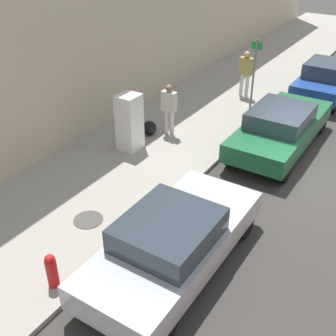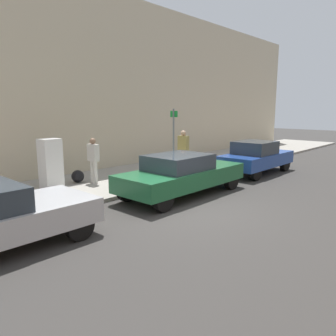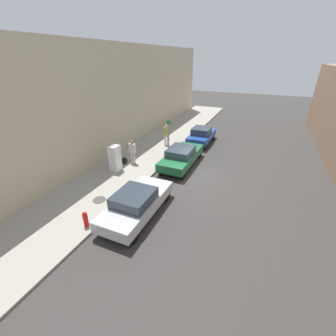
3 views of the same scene
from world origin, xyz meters
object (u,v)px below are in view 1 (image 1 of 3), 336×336
Objects in this scene: street_sign_post at (253,76)px; pedestrian_standing_near at (246,71)px; parked_sedan_silver at (173,241)px; trash_bag at (149,128)px; fire_hydrant at (52,270)px; parked_sedan_green at (281,127)px; discarded_refrigerator at (129,122)px; parked_hatchback_blue at (326,79)px; pedestrian_walking_far at (169,106)px.

street_sign_post is 2.16m from pedestrian_standing_near.
street_sign_post is at bearing 101.70° from parked_sedan_silver.
pedestrian_standing_near reaches higher than trash_bag.
parked_sedan_green is at bearing 78.43° from fire_hydrant.
discarded_refrigerator is 3.66× the size of trash_bag.
fire_hydrant is 1.62× the size of trash_bag.
parked_sedan_silver is at bearing -78.30° from street_sign_post.
trash_bag is (-2.23, -2.94, -1.30)m from street_sign_post.
pedestrian_standing_near reaches higher than parked_sedan_silver.
parked_hatchback_blue reaches higher than trash_bag.
pedestrian_standing_near is at bearing 75.89° from trash_bag.
street_sign_post is at bearing 139.45° from parked_sedan_green.
fire_hydrant is 0.43× the size of pedestrian_standing_near.
discarded_refrigerator is 0.38× the size of parked_sedan_silver.
fire_hydrant is at bearing -97.08° from parked_hatchback_blue.
pedestrian_walking_far is at bearing 35.89° from trash_bag.
discarded_refrigerator is 4.62m from street_sign_post.
discarded_refrigerator is at bearing -144.43° from parked_sedan_green.
pedestrian_standing_near is at bearing 78.85° from discarded_refrigerator.
trash_bag is at bearing -157.11° from parked_sedan_green.
pedestrian_walking_far is 4.44m from pedestrian_standing_near.
discarded_refrigerator is 0.63× the size of street_sign_post.
pedestrian_walking_far is at bearing -117.17° from parked_hatchback_blue.
street_sign_post is 3.60× the size of fire_hydrant.
street_sign_post is at bearing 66.46° from pedestrian_standing_near.
pedestrian_standing_near is at bearing -142.54° from parked_hatchback_blue.
discarded_refrigerator reaches higher than trash_bag.
fire_hydrant is at bearing -130.44° from pedestrian_walking_far.
parked_hatchback_blue is (1.56, 3.82, -0.91)m from street_sign_post.
parked_sedan_green is at bearing -90.00° from parked_hatchback_blue.
fire_hydrant is at bearing 41.99° from pedestrian_standing_near.
discarded_refrigerator is 1.25m from trash_bag.
fire_hydrant is 0.16× the size of parked_sedan_green.
discarded_refrigerator is 0.97× the size of pedestrian_standing_near.
parked_sedan_silver is at bearing -110.84° from pedestrian_walking_far.
pedestrian_standing_near is 3.29m from parked_hatchback_blue.
pedestrian_standing_near is at bearing 27.00° from pedestrian_walking_far.
parked_sedan_silver is 1.11× the size of parked_hatchback_blue.
parked_hatchback_blue is (0.00, 11.35, 0.03)m from parked_sedan_silver.
parked_sedan_green is 1.17× the size of parked_hatchback_blue.
parked_sedan_green is (2.59, -3.17, -0.44)m from pedestrian_standing_near.
parked_sedan_green is (3.75, 2.68, -0.26)m from discarded_refrigerator.
trash_bag is (-2.16, 6.35, -0.16)m from fire_hydrant.
parked_hatchback_blue reaches higher than parked_sedan_green.
street_sign_post is 4.22m from parked_hatchback_blue.
parked_sedan_green is (1.63, 7.95, 0.22)m from fire_hydrant.
trash_bag is at bearing -127.25° from street_sign_post.
discarded_refrigerator is 1.53m from pedestrian_walking_far.
discarded_refrigerator is 0.43× the size of parked_hatchback_blue.
pedestrian_standing_near reaches higher than parked_hatchback_blue.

